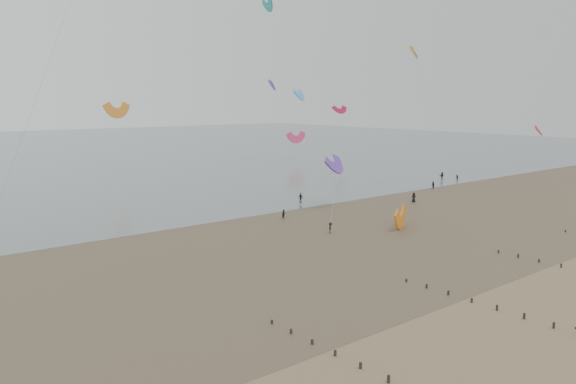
# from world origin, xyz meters

# --- Properties ---
(ground) EXTENTS (500.00, 500.00, 0.00)m
(ground) POSITION_xyz_m (0.00, 0.00, 0.00)
(ground) COLOR brown
(ground) RESTS_ON ground
(sea_and_shore) EXTENTS (500.00, 665.00, 0.03)m
(sea_and_shore) POSITION_xyz_m (-4.08, 34.40, 0.01)
(sea_and_shore) COLOR #475654
(sea_and_shore) RESTS_ON ground
(kitesurfers) EXTENTS (129.13, 24.40, 1.87)m
(kitesurfers) POSITION_xyz_m (38.64, 48.65, 0.86)
(kitesurfers) COLOR black
(kitesurfers) RESTS_ON ground
(grounded_kite) EXTENTS (8.00, 7.42, 3.52)m
(grounded_kite) POSITION_xyz_m (23.54, 28.97, 0.00)
(grounded_kite) COLOR orange
(grounded_kite) RESTS_ON ground
(kites_airborne) EXTENTS (233.33, 112.33, 41.32)m
(kites_airborne) POSITION_xyz_m (-9.73, 87.46, 23.10)
(kites_airborne) COLOR red
(kites_airborne) RESTS_ON ground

